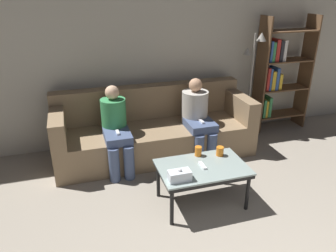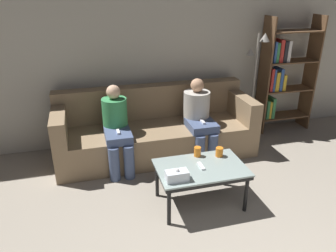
{
  "view_description": "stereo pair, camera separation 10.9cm",
  "coord_description": "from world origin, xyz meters",
  "px_view_note": "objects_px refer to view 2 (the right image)",
  "views": [
    {
      "loc": [
        -1.02,
        -0.62,
        2.21
      ],
      "look_at": [
        0.0,
        2.72,
        0.69
      ],
      "focal_mm": 35.0,
      "sensor_mm": 36.0,
      "label": 1
    },
    {
      "loc": [
        -0.92,
        -0.65,
        2.21
      ],
      "look_at": [
        0.0,
        2.72,
        0.69
      ],
      "focal_mm": 35.0,
      "sensor_mm": 36.0,
      "label": 2
    }
  ],
  "objects_px": {
    "couch": "(155,131)",
    "tissue_box": "(177,176)",
    "game_remote": "(201,166)",
    "seated_person_mid_left": "(199,116)",
    "standing_lamp": "(255,76)",
    "cup_near_right": "(197,152)",
    "seated_person_left_end": "(117,126)",
    "cup_near_left": "(219,152)",
    "bookshelf": "(281,75)",
    "coffee_table": "(201,171)"
  },
  "relations": [
    {
      "from": "cup_near_left",
      "to": "cup_near_right",
      "type": "xyz_separation_m",
      "value": [
        -0.23,
        0.06,
        0.0
      ]
    },
    {
      "from": "couch",
      "to": "game_remote",
      "type": "height_order",
      "value": "couch"
    },
    {
      "from": "tissue_box",
      "to": "bookshelf",
      "type": "xyz_separation_m",
      "value": [
        2.21,
        1.74,
        0.4
      ]
    },
    {
      "from": "couch",
      "to": "seated_person_mid_left",
      "type": "bearing_deg",
      "value": -21.18
    },
    {
      "from": "cup_near_left",
      "to": "seated_person_mid_left",
      "type": "distance_m",
      "value": 0.91
    },
    {
      "from": "cup_near_right",
      "to": "seated_person_left_end",
      "type": "relative_size",
      "value": 0.1
    },
    {
      "from": "cup_near_left",
      "to": "bookshelf",
      "type": "distance_m",
      "value": 2.18
    },
    {
      "from": "cup_near_left",
      "to": "bookshelf",
      "type": "height_order",
      "value": "bookshelf"
    },
    {
      "from": "bookshelf",
      "to": "seated_person_mid_left",
      "type": "xyz_separation_m",
      "value": [
        -1.53,
        -0.5,
        -0.33
      ]
    },
    {
      "from": "tissue_box",
      "to": "bookshelf",
      "type": "relative_size",
      "value": 0.12
    },
    {
      "from": "game_remote",
      "to": "cup_near_left",
      "type": "bearing_deg",
      "value": 31.0
    },
    {
      "from": "seated_person_mid_left",
      "to": "cup_near_right",
      "type": "bearing_deg",
      "value": -110.91
    },
    {
      "from": "tissue_box",
      "to": "bookshelf",
      "type": "height_order",
      "value": "bookshelf"
    },
    {
      "from": "game_remote",
      "to": "bookshelf",
      "type": "distance_m",
      "value": 2.5
    },
    {
      "from": "couch",
      "to": "tissue_box",
      "type": "bearing_deg",
      "value": -94.82
    },
    {
      "from": "standing_lamp",
      "to": "tissue_box",
      "type": "bearing_deg",
      "value": -136.27
    },
    {
      "from": "tissue_box",
      "to": "seated_person_mid_left",
      "type": "height_order",
      "value": "seated_person_mid_left"
    },
    {
      "from": "couch",
      "to": "cup_near_left",
      "type": "xyz_separation_m",
      "value": [
        0.47,
        -1.11,
        0.18
      ]
    },
    {
      "from": "cup_near_left",
      "to": "seated_person_left_end",
      "type": "bearing_deg",
      "value": 139.4
    },
    {
      "from": "game_remote",
      "to": "bookshelf",
      "type": "bearing_deg",
      "value": 39.61
    },
    {
      "from": "bookshelf",
      "to": "seated_person_left_end",
      "type": "bearing_deg",
      "value": -168.69
    },
    {
      "from": "cup_near_left",
      "to": "cup_near_right",
      "type": "height_order",
      "value": "cup_near_right"
    },
    {
      "from": "couch",
      "to": "cup_near_right",
      "type": "distance_m",
      "value": 1.09
    },
    {
      "from": "cup_near_right",
      "to": "game_remote",
      "type": "distance_m",
      "value": 0.24
    },
    {
      "from": "coffee_table",
      "to": "standing_lamp",
      "type": "xyz_separation_m",
      "value": [
        1.36,
        1.42,
        0.56
      ]
    },
    {
      "from": "cup_near_right",
      "to": "seated_person_left_end",
      "type": "bearing_deg",
      "value": 134.21
    },
    {
      "from": "cup_near_right",
      "to": "seated_person_mid_left",
      "type": "relative_size",
      "value": 0.1
    },
    {
      "from": "game_remote",
      "to": "seated_person_mid_left",
      "type": "relative_size",
      "value": 0.14
    },
    {
      "from": "seated_person_left_end",
      "to": "cup_near_left",
      "type": "bearing_deg",
      "value": -40.6
    },
    {
      "from": "cup_near_left",
      "to": "game_remote",
      "type": "xyz_separation_m",
      "value": [
        -0.27,
        -0.16,
        -0.04
      ]
    },
    {
      "from": "couch",
      "to": "coffee_table",
      "type": "height_order",
      "value": "couch"
    },
    {
      "from": "seated_person_mid_left",
      "to": "cup_near_left",
      "type": "bearing_deg",
      "value": -95.47
    },
    {
      "from": "couch",
      "to": "tissue_box",
      "type": "relative_size",
      "value": 12.14
    },
    {
      "from": "cup_near_right",
      "to": "standing_lamp",
      "type": "bearing_deg",
      "value": 42.24
    },
    {
      "from": "cup_near_right",
      "to": "couch",
      "type": "bearing_deg",
      "value": 102.59
    },
    {
      "from": "game_remote",
      "to": "coffee_table",
      "type": "bearing_deg",
      "value": 97.13
    },
    {
      "from": "game_remote",
      "to": "standing_lamp",
      "type": "bearing_deg",
      "value": 46.37
    },
    {
      "from": "cup_near_left",
      "to": "seated_person_mid_left",
      "type": "xyz_separation_m",
      "value": [
        0.09,
        0.9,
        0.07
      ]
    },
    {
      "from": "cup_near_left",
      "to": "tissue_box",
      "type": "relative_size",
      "value": 0.47
    },
    {
      "from": "game_remote",
      "to": "seated_person_mid_left",
      "type": "xyz_separation_m",
      "value": [
        0.36,
        1.06,
        0.12
      ]
    },
    {
      "from": "coffee_table",
      "to": "game_remote",
      "type": "bearing_deg",
      "value": -82.87
    },
    {
      "from": "coffee_table",
      "to": "standing_lamp",
      "type": "bearing_deg",
      "value": 46.37
    },
    {
      "from": "tissue_box",
      "to": "seated_person_left_end",
      "type": "distance_m",
      "value": 1.29
    },
    {
      "from": "seated_person_mid_left",
      "to": "standing_lamp",
      "type": "bearing_deg",
      "value": 19.91
    },
    {
      "from": "tissue_box",
      "to": "seated_person_left_end",
      "type": "relative_size",
      "value": 0.21
    },
    {
      "from": "coffee_table",
      "to": "bookshelf",
      "type": "relative_size",
      "value": 0.52
    },
    {
      "from": "bookshelf",
      "to": "tissue_box",
      "type": "bearing_deg",
      "value": -141.72
    },
    {
      "from": "cup_near_left",
      "to": "tissue_box",
      "type": "xyz_separation_m",
      "value": [
        -0.59,
        -0.34,
        -0.0
      ]
    },
    {
      "from": "cup_near_left",
      "to": "standing_lamp",
      "type": "xyz_separation_m",
      "value": [
        1.08,
        1.26,
        0.46
      ]
    },
    {
      "from": "cup_near_right",
      "to": "seated_person_left_end",
      "type": "height_order",
      "value": "seated_person_left_end"
    }
  ]
}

